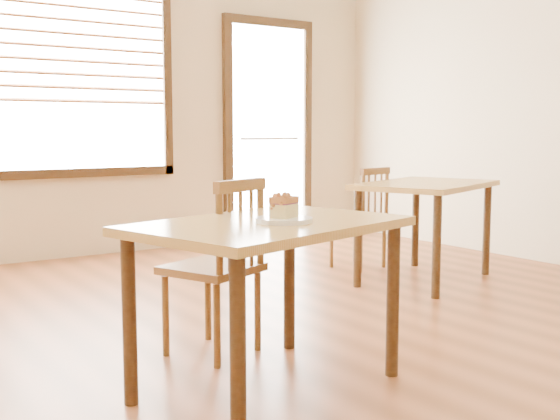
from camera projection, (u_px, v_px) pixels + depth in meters
name	position (u px, v px, depth m)	size (l,w,h in m)	color
ground	(334.00, 404.00, 2.93)	(8.00, 8.00, 0.00)	brown
window_right	(79.00, 53.00, 6.15)	(1.76, 0.10, 1.96)	white
entry_door	(268.00, 125.00, 7.35)	(1.08, 0.06, 2.29)	white
cafe_table_main	(268.00, 245.00, 3.04)	(1.31, 1.03, 0.75)	tan
cafe_chair_main	(218.00, 266.00, 3.54)	(0.53, 0.53, 0.91)	brown
cafe_table_second	(426.00, 197.00, 5.27)	(1.31, 1.09, 0.75)	tan
cafe_chair_second	(362.00, 217.00, 5.78)	(0.44, 0.44, 0.85)	brown
plate	(284.00, 220.00, 2.99)	(0.24, 0.24, 0.02)	white
cake_slice	(284.00, 206.00, 2.98)	(0.14, 0.12, 0.11)	tan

